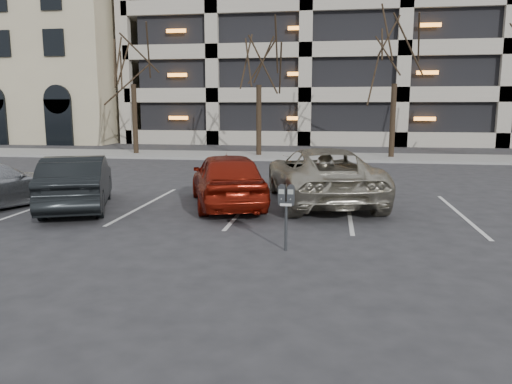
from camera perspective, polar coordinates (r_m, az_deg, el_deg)
ground at (r=11.15m, az=3.70°, el=-4.38°), size 140.00×140.00×0.00m
sidewalk at (r=26.92m, az=6.67°, el=4.03°), size 80.00×4.00×0.12m
stall_lines at (r=13.55m, az=-1.36°, el=-1.79°), size 16.90×5.20×0.00m
parking_garage at (r=46.43m, az=23.44°, el=17.10°), size 52.00×20.00×19.00m
tree_a at (r=29.13m, az=-14.03°, el=16.56°), size 3.84×3.84×8.73m
tree_b at (r=27.27m, az=0.33°, el=17.04°), size 3.76×3.76×8.54m
tree_c at (r=27.17m, az=15.77°, el=16.77°), size 3.77×3.77×8.57m
parking_meter at (r=9.40m, az=3.47°, el=-1.06°), size 0.32×0.13×1.25m
suv_silver at (r=14.37m, az=7.47°, el=1.94°), size 3.81×6.08×1.57m
car_red at (r=13.70m, az=-3.27°, el=1.51°), size 3.10×4.79×1.52m
car_dark at (r=14.15m, az=-19.76°, el=1.05°), size 3.01×4.61×1.44m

